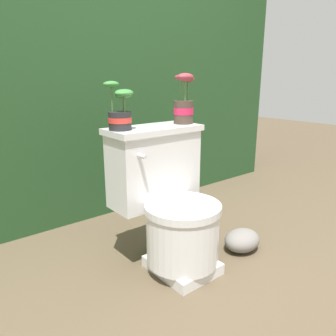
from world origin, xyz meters
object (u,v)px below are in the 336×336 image
object	(u,v)px
potted_plant_left	(120,112)
potted_plant_midleft	(184,104)
toilet	(169,202)
garden_stone	(242,240)

from	to	relation	value
potted_plant_left	potted_plant_midleft	distance (m)	0.38
toilet	garden_stone	bearing A→B (deg)	-23.66
toilet	potted_plant_left	xyz separation A→B (m)	(-0.19, 0.13, 0.46)
potted_plant_midleft	toilet	bearing A→B (deg)	-150.53
potted_plant_midleft	garden_stone	bearing A→B (deg)	-54.20
potted_plant_midleft	garden_stone	size ratio (longest dim) A/B	1.19
toilet	potted_plant_midleft	size ratio (longest dim) A/B	2.71
toilet	potted_plant_midleft	world-z (taller)	potted_plant_midleft
potted_plant_midleft	potted_plant_left	bearing A→B (deg)	176.84
potted_plant_left	potted_plant_midleft	bearing A→B (deg)	-3.16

